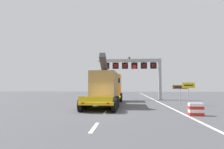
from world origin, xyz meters
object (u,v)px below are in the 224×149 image
at_px(overhead_lane_gantry, 137,67).
at_px(tourist_info_sign_brown, 180,89).
at_px(crash_barrier_striped, 196,109).
at_px(heavy_haul_truck_yellow, 108,87).
at_px(exit_sign_yellow, 188,88).

height_order(overhead_lane_gantry, tourist_info_sign_brown, overhead_lane_gantry).
relative_size(overhead_lane_gantry, tourist_info_sign_brown, 4.47).
bearing_deg(crash_barrier_striped, tourist_info_sign_brown, 80.94).
relative_size(overhead_lane_gantry, heavy_haul_truck_yellow, 0.69).
relative_size(exit_sign_yellow, tourist_info_sign_brown, 1.13).
bearing_deg(heavy_haul_truck_yellow, crash_barrier_striped, -51.19).
distance_m(heavy_haul_truck_yellow, crash_barrier_striped, 11.35).
distance_m(heavy_haul_truck_yellow, tourist_info_sign_brown, 8.69).
xyz_separation_m(exit_sign_yellow, crash_barrier_striped, (-1.84, -7.56, -1.41)).
xyz_separation_m(exit_sign_yellow, tourist_info_sign_brown, (-0.27, 2.28, -0.16)).
xyz_separation_m(overhead_lane_gantry, crash_barrier_striped, (3.15, -16.13, -4.55)).
bearing_deg(overhead_lane_gantry, tourist_info_sign_brown, -53.13).
bearing_deg(overhead_lane_gantry, crash_barrier_striped, -78.95).
xyz_separation_m(tourist_info_sign_brown, crash_barrier_striped, (-1.57, -9.84, -1.25)).
bearing_deg(tourist_info_sign_brown, crash_barrier_striped, -99.06).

